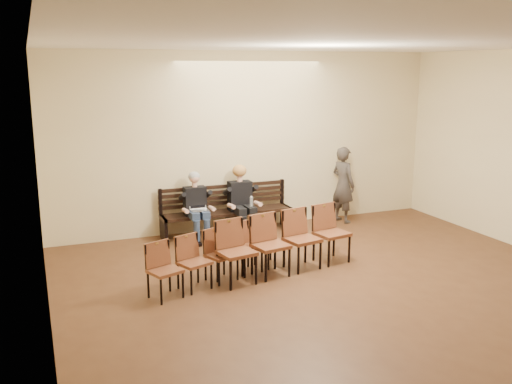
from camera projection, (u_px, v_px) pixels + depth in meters
ground at (393, 326)px, 7.18m from camera, size 10.00×10.00×0.00m
room_walls at (367, 119)px, 7.34m from camera, size 8.02×10.01×3.51m
bench at (227, 222)px, 11.13m from camera, size 2.60×0.90×0.45m
seated_man at (196, 207)px, 10.70m from camera, size 0.51×0.70×1.22m
seated_woman at (242, 202)px, 11.02m from camera, size 0.54×0.75×1.26m
laptop at (200, 211)px, 10.59m from camera, size 0.37×0.32×0.23m
water_bottle at (251, 208)px, 10.88m from camera, size 0.07×0.07×0.21m
bag at (236, 224)px, 11.31m from camera, size 0.38×0.28×0.26m
passerby at (343, 179)px, 11.83m from camera, size 0.60×0.76×1.83m
chair_row_front at (287, 243)px, 8.98m from camera, size 2.40×0.96×0.96m
chair_row_back at (221, 255)px, 8.64m from camera, size 2.44×1.28×0.80m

